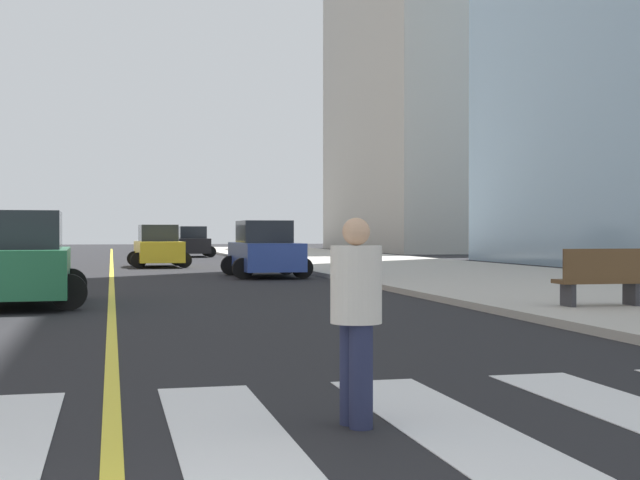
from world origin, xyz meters
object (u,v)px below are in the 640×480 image
at_px(car_black_fifth, 193,243).
at_px(car_green_third, 19,262).
at_px(fire_hydrant, 363,264).
at_px(car_blue_fourth, 265,251).
at_px(pedestrian_crossing, 356,311).
at_px(park_bench, 602,278).
at_px(car_yellow_second, 158,247).

bearing_deg(car_black_fifth, car_green_third, 80.11).
bearing_deg(fire_hydrant, car_blue_fourth, 123.78).
relative_size(car_green_third, pedestrian_crossing, 2.68).
relative_size(park_bench, pedestrian_crossing, 1.06).
relative_size(car_black_fifth, fire_hydrant, 4.87).
distance_m(car_yellow_second, car_green_third, 21.00).
relative_size(car_yellow_second, pedestrian_crossing, 2.52).
bearing_deg(car_green_third, car_black_fifth, 77.57).
bearing_deg(car_green_third, car_yellow_second, 77.40).
height_order(car_green_third, park_bench, car_green_third).
relative_size(car_blue_fourth, car_black_fifth, 1.03).
distance_m(car_blue_fourth, pedestrian_crossing, 24.12).
height_order(car_yellow_second, car_black_fifth, car_black_fifth).
bearing_deg(park_bench, fire_hydrant, 8.54).
distance_m(car_blue_fourth, park_bench, 15.93).
relative_size(car_yellow_second, fire_hydrant, 4.86).
height_order(car_blue_fourth, park_bench, car_blue_fourth).
height_order(pedestrian_crossing, fire_hydrant, pedestrian_crossing).
distance_m(car_black_fifth, pedestrian_crossing, 49.45).
xyz_separation_m(pedestrian_crossing, fire_hydrant, (5.84, 20.13, -0.37)).
bearing_deg(car_green_third, pedestrian_crossing, -75.01).
height_order(car_black_fifth, pedestrian_crossing, car_black_fifth).
bearing_deg(car_green_third, fire_hydrant, 34.64).
xyz_separation_m(car_blue_fourth, park_bench, (4.00, -15.42, -0.24)).
xyz_separation_m(car_yellow_second, park_bench, (7.21, -25.14, -0.20)).
bearing_deg(car_black_fifth, fire_hydrant, 96.37).
bearing_deg(park_bench, pedestrian_crossing, 140.48).
bearing_deg(car_green_third, park_bench, -23.62).
height_order(car_yellow_second, car_green_third, car_green_third).
xyz_separation_m(car_yellow_second, car_blue_fourth, (3.22, -9.71, 0.04)).
bearing_deg(car_black_fifth, park_bench, 96.87).
bearing_deg(car_blue_fourth, fire_hydrant, 122.82).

